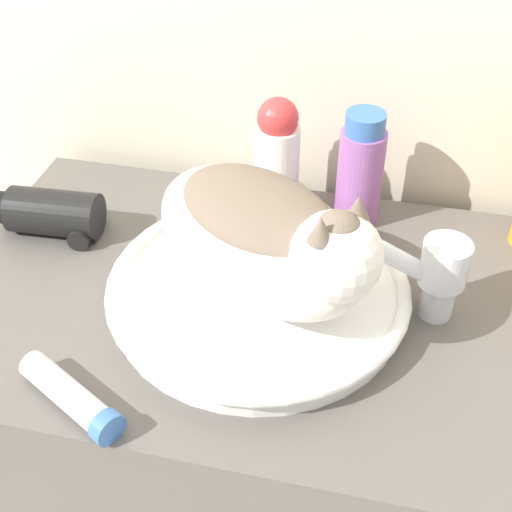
{
  "coord_description": "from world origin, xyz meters",
  "views": [
    {
      "loc": [
        0.11,
        -0.42,
        1.49
      ],
      "look_at": [
        -0.04,
        0.24,
        0.94
      ],
      "focal_mm": 50.0,
      "sensor_mm": 36.0,
      "label": 1
    }
  ],
  "objects_px": {
    "mouthwash_bottle": "(360,171)",
    "cream_tube": "(71,397)",
    "faucet": "(436,273)",
    "hair_dryer": "(55,214)",
    "cat": "(267,234)",
    "lotion_bottle_white": "(277,157)"
  },
  "relations": [
    {
      "from": "lotion_bottle_white",
      "to": "cream_tube",
      "type": "distance_m",
      "value": 0.47
    },
    {
      "from": "cat",
      "to": "cream_tube",
      "type": "relative_size",
      "value": 2.49
    },
    {
      "from": "faucet",
      "to": "mouthwash_bottle",
      "type": "relative_size",
      "value": 0.77
    },
    {
      "from": "cat",
      "to": "faucet",
      "type": "distance_m",
      "value": 0.22
    },
    {
      "from": "faucet",
      "to": "lotion_bottle_white",
      "type": "distance_m",
      "value": 0.31
    },
    {
      "from": "faucet",
      "to": "cream_tube",
      "type": "distance_m",
      "value": 0.46
    },
    {
      "from": "cat",
      "to": "lotion_bottle_white",
      "type": "distance_m",
      "value": 0.23
    },
    {
      "from": "cat",
      "to": "mouthwash_bottle",
      "type": "relative_size",
      "value": 2.07
    },
    {
      "from": "mouthwash_bottle",
      "to": "cream_tube",
      "type": "bearing_deg",
      "value": -121.5
    },
    {
      "from": "mouthwash_bottle",
      "to": "hair_dryer",
      "type": "relative_size",
      "value": 1.14
    },
    {
      "from": "cream_tube",
      "to": "faucet",
      "type": "bearing_deg",
      "value": 32.93
    },
    {
      "from": "mouthwash_bottle",
      "to": "cream_tube",
      "type": "relative_size",
      "value": 1.2
    },
    {
      "from": "mouthwash_bottle",
      "to": "lotion_bottle_white",
      "type": "xyz_separation_m",
      "value": [
        -0.12,
        -0.0,
        0.01
      ]
    },
    {
      "from": "mouthwash_bottle",
      "to": "hair_dryer",
      "type": "distance_m",
      "value": 0.45
    },
    {
      "from": "mouthwash_bottle",
      "to": "cat",
      "type": "bearing_deg",
      "value": -111.57
    },
    {
      "from": "faucet",
      "to": "cream_tube",
      "type": "height_order",
      "value": "faucet"
    },
    {
      "from": "cat",
      "to": "faucet",
      "type": "xyz_separation_m",
      "value": [
        0.21,
        0.04,
        -0.05
      ]
    },
    {
      "from": "faucet",
      "to": "hair_dryer",
      "type": "height_order",
      "value": "faucet"
    },
    {
      "from": "cat",
      "to": "lotion_bottle_white",
      "type": "relative_size",
      "value": 1.98
    },
    {
      "from": "faucet",
      "to": "cream_tube",
      "type": "xyz_separation_m",
      "value": [
        -0.39,
        -0.25,
        -0.05
      ]
    },
    {
      "from": "mouthwash_bottle",
      "to": "hair_dryer",
      "type": "height_order",
      "value": "mouthwash_bottle"
    },
    {
      "from": "cream_tube",
      "to": "hair_dryer",
      "type": "relative_size",
      "value": 0.95
    }
  ]
}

